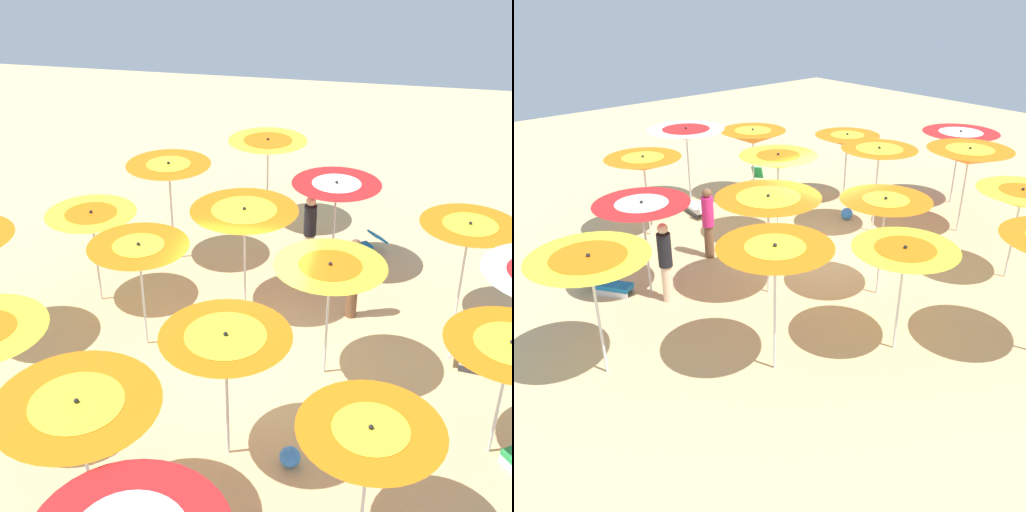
{
  "view_description": "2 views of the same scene",
  "coord_description": "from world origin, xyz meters",
  "views": [
    {
      "loc": [
        -2.42,
        10.74,
        8.53
      ],
      "look_at": [
        0.04,
        -1.49,
        1.52
      ],
      "focal_mm": 48.98,
      "sensor_mm": 36.0,
      "label": 1
    },
    {
      "loc": [
        8.68,
        -9.09,
        6.41
      ],
      "look_at": [
        0.52,
        -2.05,
        0.98
      ],
      "focal_mm": 38.74,
      "sensor_mm": 36.0,
      "label": 2
    }
  ],
  "objects": [
    {
      "name": "beach_umbrella_8",
      "position": [
        -2.54,
        3.74,
        1.93
      ],
      "size": [
        2.0,
        2.0,
        2.16
      ],
      "color": "silver",
      "rests_on": "ground"
    },
    {
      "name": "beach_umbrella_10",
      "position": [
        2.04,
        -0.15,
        2.08
      ],
      "size": [
        1.95,
        1.95,
        2.33
      ],
      "color": "silver",
      "rests_on": "ground"
    },
    {
      "name": "ground",
      "position": [
        0.0,
        0.0,
        -0.02
      ],
      "size": [
        41.22,
        41.22,
        0.04
      ],
      "primitive_type": "cube",
      "color": "#D1B57F"
    },
    {
      "name": "beach_ball",
      "position": [
        -1.33,
        2.56,
        0.17
      ],
      "size": [
        0.35,
        0.35,
        0.35
      ],
      "primitive_type": "sphere",
      "color": "#337FE5",
      "rests_on": "ground"
    },
    {
      "name": "lounger_2",
      "position": [
        -5.13,
        2.11,
        0.22
      ],
      "size": [
        0.96,
        1.13,
        0.69
      ],
      "rotation": [
        0.0,
        0.0,
        5.34
      ],
      "color": "silver",
      "rests_on": "ground"
    },
    {
      "name": "lounger_1",
      "position": [
        -4.55,
        -0.61,
        0.2
      ],
      "size": [
        1.22,
        0.52,
        0.6
      ],
      "rotation": [
        0.0,
        0.0,
        9.3
      ],
      "color": "#333338",
      "rests_on": "ground"
    },
    {
      "name": "beach_umbrella_4",
      "position": [
        -4.53,
        1.6,
        2.01
      ],
      "size": [
        2.06,
        2.06,
        2.28
      ],
      "color": "silver",
      "rests_on": "ground"
    },
    {
      "name": "lounger_0",
      "position": [
        -1.94,
        -4.76,
        0.21
      ],
      "size": [
        1.25,
        1.02,
        0.56
      ],
      "rotation": [
        0.0,
        0.0,
        6.89
      ],
      "color": "silver",
      "rests_on": "ground"
    },
    {
      "name": "beach_umbrella_5",
      "position": [
        -1.6,
        0.06,
        2.2
      ],
      "size": [
        2.03,
        2.03,
        2.44
      ],
      "color": "silver",
      "rests_on": "ground"
    },
    {
      "name": "beach_umbrella_0",
      "position": [
        -5.33,
        -0.32,
        2.26
      ],
      "size": [
        2.3,
        2.3,
        2.48
      ],
      "color": "silver",
      "rests_on": "ground"
    },
    {
      "name": "beach_umbrella_7",
      "position": [
        2.56,
        -3.7,
        2.3
      ],
      "size": [
        1.98,
        1.98,
        2.54
      ],
      "color": "silver",
      "rests_on": "ground"
    },
    {
      "name": "beach_umbrella_12",
      "position": [
        -0.1,
        6.1,
        2.1
      ],
      "size": [
        2.28,
        2.28,
        2.33
      ],
      "color": "silver",
      "rests_on": "ground"
    },
    {
      "name": "beach_umbrella_3",
      "position": [
        0.66,
        -6.09,
        2.19
      ],
      "size": [
        2.05,
        2.05,
        2.41
      ],
      "color": "silver",
      "rests_on": "ground"
    },
    {
      "name": "beach_umbrella_2",
      "position": [
        -1.33,
        -4.04,
        1.97
      ],
      "size": [
        2.07,
        2.07,
        2.24
      ],
      "color": "silver",
      "rests_on": "ground"
    },
    {
      "name": "beach_umbrella_14",
      "position": [
        3.55,
        2.79,
        1.99
      ],
      "size": [
        2.03,
        2.03,
        2.25
      ],
      "color": "silver",
      "rests_on": "ground"
    },
    {
      "name": "beach_umbrella_1",
      "position": [
        -4.18,
        -2.42,
        2.04
      ],
      "size": [
        2.03,
        2.03,
        2.28
      ],
      "color": "silver",
      "rests_on": "ground"
    },
    {
      "name": "beach_umbrella_11",
      "position": [
        3.6,
        -1.54,
        1.96
      ],
      "size": [
        1.92,
        1.92,
        2.2
      ],
      "color": "silver",
      "rests_on": "ground"
    },
    {
      "name": "beachgoer_1",
      "position": [
        -0.77,
        -3.91,
        0.98
      ],
      "size": [
        0.3,
        0.3,
        1.86
      ],
      "rotation": [
        0.0,
        0.0,
        5.02
      ],
      "color": "beige",
      "rests_on": "ground"
    },
    {
      "name": "beach_umbrella_9",
      "position": [
        -0.29,
        2.48,
        2.23
      ],
      "size": [
        2.04,
        2.04,
        2.44
      ],
      "color": "silver",
      "rests_on": "ground"
    },
    {
      "name": "beach_umbrella_13",
      "position": [
        1.29,
        4.3,
        2.16
      ],
      "size": [
        2.27,
        2.27,
        2.43
      ],
      "color": "silver",
      "rests_on": "ground"
    },
    {
      "name": "beachgoer_0",
      "position": [
        -1.95,
        -1.97,
        0.99
      ],
      "size": [
        0.3,
        0.3,
        1.86
      ],
      "rotation": [
        0.0,
        0.0,
        3.94
      ],
      "color": "brown",
      "rests_on": "ground"
    },
    {
      "name": "beach_umbrella_6",
      "position": [
        0.39,
        -1.99,
        2.15
      ],
      "size": [
        2.27,
        2.27,
        2.37
      ],
      "color": "silver",
      "rests_on": "ground"
    }
  ]
}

